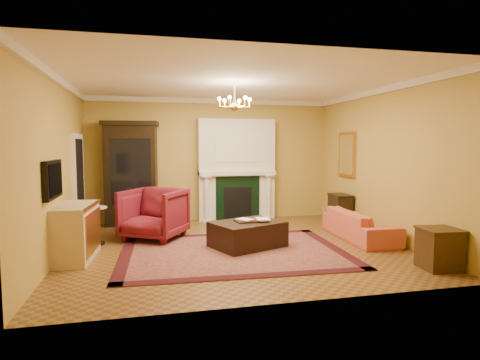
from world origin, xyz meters
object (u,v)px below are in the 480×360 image
object	(u,v)px
console_table	(340,211)
china_cabinet	(131,176)
commode	(75,232)
end_table	(439,250)
coral_sofa	(360,220)
wingback_armchair	(154,211)
leather_ottoman	(247,234)
pedestal_table	(96,223)

from	to	relation	value
console_table	china_cabinet	bearing A→B (deg)	169.99
commode	end_table	xyz separation A→B (m)	(5.45, -1.79, -0.15)
commode	coral_sofa	size ratio (longest dim) A/B	0.62
china_cabinet	wingback_armchair	bearing A→B (deg)	-66.19
coral_sofa	console_table	xyz separation A→B (m)	(0.23, 1.31, -0.03)
commode	console_table	world-z (taller)	commode
leather_ottoman	china_cabinet	bearing A→B (deg)	106.91
wingback_armchair	pedestal_table	xyz separation A→B (m)	(-1.06, -0.21, -0.14)
end_table	coral_sofa	bearing A→B (deg)	94.81
leather_ottoman	end_table	bearing A→B (deg)	-59.59
end_table	console_table	size ratio (longest dim) A/B	0.84
commode	end_table	size ratio (longest dim) A/B	2.04
wingback_armchair	pedestal_table	bearing A→B (deg)	-138.51
china_cabinet	commode	world-z (taller)	china_cabinet
pedestal_table	china_cabinet	bearing A→B (deg)	71.79
console_table	coral_sofa	bearing A→B (deg)	-96.00
wingback_armchair	console_table	distance (m)	4.25
wingback_armchair	coral_sofa	world-z (taller)	wingback_armchair
wingback_armchair	coral_sofa	distance (m)	4.10
china_cabinet	leather_ottoman	xyz separation A→B (m)	(2.13, -2.61, -0.91)
end_table	pedestal_table	bearing A→B (deg)	152.36
china_cabinet	pedestal_table	bearing A→B (deg)	-101.39
console_table	leather_ottoman	world-z (taller)	console_table
wingback_armchair	end_table	world-z (taller)	wingback_armchair
coral_sofa	leather_ottoman	world-z (taller)	coral_sofa
china_cabinet	pedestal_table	distance (m)	2.01
wingback_armchair	coral_sofa	bearing A→B (deg)	17.21
end_table	console_table	bearing A→B (deg)	88.97
pedestal_table	console_table	size ratio (longest dim) A/B	1.02
pedestal_table	leather_ottoman	xyz separation A→B (m)	(2.72, -0.83, -0.17)
commode	leather_ottoman	bearing A→B (deg)	6.70
china_cabinet	wingback_armchair	size ratio (longest dim) A/B	2.08
china_cabinet	leather_ottoman	world-z (taller)	china_cabinet
console_table	wingback_armchair	bearing A→B (deg)	-170.72
coral_sofa	wingback_armchair	bearing A→B (deg)	78.93
commode	leather_ottoman	size ratio (longest dim) A/B	0.99
pedestal_table	end_table	world-z (taller)	pedestal_table
pedestal_table	coral_sofa	world-z (taller)	coral_sofa
china_cabinet	pedestal_table	size ratio (longest dim) A/B	3.21
leather_ottoman	pedestal_table	bearing A→B (deg)	140.62
wingback_armchair	commode	distance (m)	1.74
end_table	console_table	xyz separation A→B (m)	(0.06, 3.34, 0.06)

